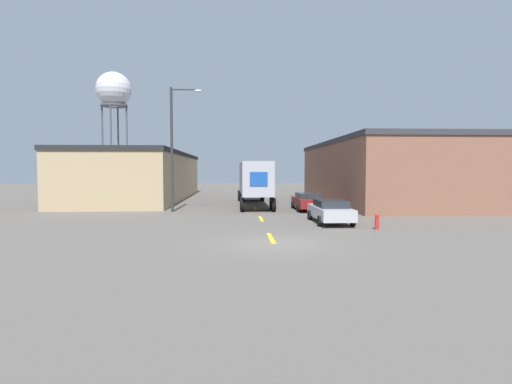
{
  "coord_description": "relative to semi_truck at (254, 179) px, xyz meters",
  "views": [
    {
      "loc": [
        -1.63,
        -16.79,
        3.13
      ],
      "look_at": [
        -0.27,
        9.66,
        1.67
      ],
      "focal_mm": 28.0,
      "sensor_mm": 36.0,
      "label": 1
    }
  ],
  "objects": [
    {
      "name": "water_tower",
      "position": [
        -22.13,
        33.62,
        14.14
      ],
      "size": [
        5.85,
        5.85,
        19.66
      ],
      "color": "#47474C",
      "rests_on": "ground_plane"
    },
    {
      "name": "warehouse_left",
      "position": [
        -11.72,
        8.31,
        0.19
      ],
      "size": [
        9.48,
        27.29,
        5.0
      ],
      "color": "tan",
      "rests_on": "ground_plane"
    },
    {
      "name": "fire_hydrant",
      "position": [
        5.83,
        -15.18,
        -1.9
      ],
      "size": [
        0.22,
        0.22,
        0.84
      ],
      "color": "red",
      "rests_on": "ground_plane"
    },
    {
      "name": "parked_car_right_mid",
      "position": [
        3.99,
        -4.97,
        -1.58
      ],
      "size": [
        2.07,
        4.78,
        1.37
      ],
      "color": "maroon",
      "rests_on": "ground_plane"
    },
    {
      "name": "road_centerline",
      "position": [
        0.02,
        -10.28,
        -2.31
      ],
      "size": [
        0.2,
        17.3,
        0.01
      ],
      "color": "gold",
      "rests_on": "ground_plane"
    },
    {
      "name": "warehouse_right",
      "position": [
        13.67,
        2.53,
        0.64
      ],
      "size": [
        13.3,
        24.02,
        5.9
      ],
      "color": "brown",
      "rests_on": "ground_plane"
    },
    {
      "name": "ground_plane",
      "position": [
        0.02,
        -18.93,
        -2.32
      ],
      "size": [
        160.0,
        160.0,
        0.0
      ],
      "primitive_type": "plane",
      "color": "#56514C"
    },
    {
      "name": "semi_truck",
      "position": [
        0.0,
        0.0,
        0.0
      ],
      "size": [
        2.78,
        13.59,
        3.79
      ],
      "rotation": [
        0.0,
        0.0,
        0.01
      ],
      "color": "navy",
      "rests_on": "ground_plane"
    },
    {
      "name": "parked_car_right_near",
      "position": [
        3.99,
        -12.46,
        -1.58
      ],
      "size": [
        2.07,
        4.78,
        1.37
      ],
      "color": "#B2B2B7",
      "rests_on": "ground_plane"
    },
    {
      "name": "street_lamp",
      "position": [
        -6.13,
        -5.51,
        2.96
      ],
      "size": [
        2.37,
        0.32,
        9.26
      ],
      "color": "#2D2D30",
      "rests_on": "ground_plane"
    }
  ]
}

